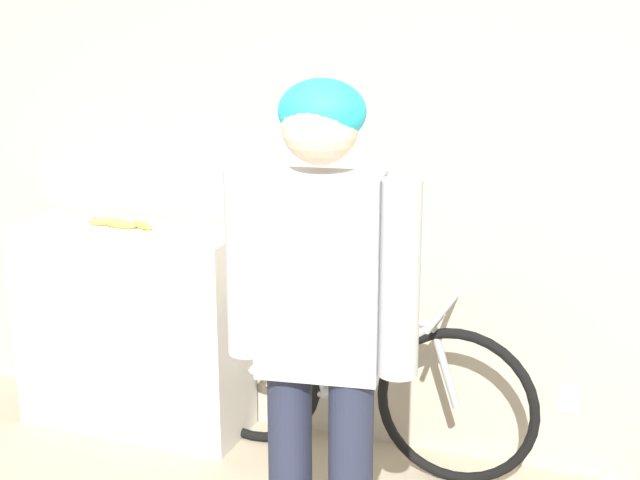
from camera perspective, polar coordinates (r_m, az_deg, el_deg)
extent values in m
cube|color=#B7AD99|center=(3.83, 8.45, 4.31)|extent=(8.00, 0.06, 2.60)
cube|color=white|center=(4.03, 15.61, -9.81)|extent=(0.08, 0.01, 0.12)
cube|color=beige|center=(4.36, -11.83, -5.52)|extent=(1.09, 0.40, 0.99)
cube|color=#B2B2B7|center=(2.76, 0.00, -2.32)|extent=(0.41, 0.25, 0.65)
cylinder|color=#B2B2B7|center=(2.85, -4.82, -1.47)|extent=(0.12, 0.12, 0.61)
cylinder|color=#B2B2B7|center=(2.69, 5.12, -2.54)|extent=(0.12, 0.12, 0.61)
sphere|color=beige|center=(2.66, 0.00, 7.31)|extent=(0.23, 0.23, 0.23)
ellipsoid|color=#23B7CC|center=(2.67, 0.13, 8.23)|extent=(0.27, 0.24, 0.20)
torus|color=black|center=(4.17, -4.43, -8.38)|extent=(0.70, 0.07, 0.70)
torus|color=black|center=(3.86, 8.72, -10.50)|extent=(0.70, 0.07, 0.70)
cylinder|color=#999EA3|center=(4.10, -2.10, -9.12)|extent=(0.37, 0.05, 0.09)
cylinder|color=#999EA3|center=(4.04, -2.76, -6.30)|extent=(0.30, 0.05, 0.39)
cylinder|color=#999EA3|center=(3.98, -0.34, -7.03)|extent=(0.13, 0.04, 0.43)
cylinder|color=#999EA3|center=(3.89, 3.64, -7.75)|extent=(0.51, 0.06, 0.43)
cylinder|color=#999EA3|center=(3.83, 3.01, -4.75)|extent=(0.58, 0.06, 0.05)
cylinder|color=#999EA3|center=(3.80, 7.97, -8.00)|extent=(0.15, 0.04, 0.36)
cylinder|color=#999EA3|center=(3.74, 7.52, -5.03)|extent=(0.07, 0.04, 0.08)
cylinder|color=#999EA3|center=(3.72, 7.83, -4.63)|extent=(0.04, 0.46, 0.02)
ellipsoid|color=black|center=(3.92, -1.00, -3.81)|extent=(0.22, 0.09, 0.05)
ellipsoid|color=#EAD64C|center=(4.19, -12.63, 1.01)|extent=(0.16, 0.04, 0.04)
ellipsoid|color=#EAD64C|center=(4.26, -13.68, 1.18)|extent=(0.15, 0.10, 0.04)
ellipsoid|color=#EAD64C|center=(4.15, -11.29, 0.95)|extent=(0.14, 0.09, 0.04)
sphere|color=brown|center=(4.30, -14.20, 1.28)|extent=(0.02, 0.02, 0.02)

